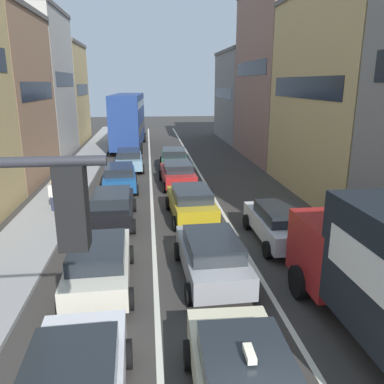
{
  "coord_description": "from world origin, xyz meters",
  "views": [
    {
      "loc": [
        -1.81,
        -3.84,
        6.11
      ],
      "look_at": [
        0.0,
        12.0,
        1.6
      ],
      "focal_mm": 36.31,
      "sensor_mm": 36.0,
      "label": 1
    }
  ],
  "objects_px": {
    "sedan_centre_lane_second": "(212,255)",
    "pedestrian_mid_sidewalk": "(53,194)",
    "sedan_left_lane_fourth": "(120,177)",
    "sedan_left_lane_fifth": "(129,159)",
    "sedan_right_lane_behind_truck": "(280,223)",
    "hatchback_centre_lane_third": "(191,202)",
    "coupe_centre_lane_fourth": "(178,173)",
    "sedan_centre_lane_fifth": "(174,158)",
    "bus_mid_queue_primary": "(128,119)",
    "wagon_left_lane_second": "(99,263)",
    "sedan_left_lane_third": "(112,206)"
  },
  "relations": [
    {
      "from": "wagon_left_lane_second",
      "to": "sedan_left_lane_third",
      "type": "bearing_deg",
      "value": -1.26
    },
    {
      "from": "sedan_centre_lane_second",
      "to": "bus_mid_queue_primary",
      "type": "relative_size",
      "value": 0.41
    },
    {
      "from": "sedan_centre_lane_fifth",
      "to": "pedestrian_mid_sidewalk",
      "type": "bearing_deg",
      "value": 148.08
    },
    {
      "from": "coupe_centre_lane_fourth",
      "to": "hatchback_centre_lane_third",
      "type": "bearing_deg",
      "value": 179.36
    },
    {
      "from": "wagon_left_lane_second",
      "to": "bus_mid_queue_primary",
      "type": "relative_size",
      "value": 0.41
    },
    {
      "from": "hatchback_centre_lane_third",
      "to": "sedan_left_lane_fourth",
      "type": "height_order",
      "value": "same"
    },
    {
      "from": "sedan_right_lane_behind_truck",
      "to": "wagon_left_lane_second",
      "type": "bearing_deg",
      "value": 112.49
    },
    {
      "from": "sedan_left_lane_third",
      "to": "sedan_centre_lane_second",
      "type": "bearing_deg",
      "value": -148.25
    },
    {
      "from": "sedan_left_lane_fifth",
      "to": "sedan_right_lane_behind_truck",
      "type": "distance_m",
      "value": 15.37
    },
    {
      "from": "wagon_left_lane_second",
      "to": "sedan_right_lane_behind_truck",
      "type": "distance_m",
      "value": 7.23
    },
    {
      "from": "wagon_left_lane_second",
      "to": "sedan_left_lane_fourth",
      "type": "relative_size",
      "value": 0.99
    },
    {
      "from": "wagon_left_lane_second",
      "to": "bus_mid_queue_primary",
      "type": "distance_m",
      "value": 26.62
    },
    {
      "from": "sedan_centre_lane_fifth",
      "to": "sedan_centre_lane_second",
      "type": "bearing_deg",
      "value": -177.26
    },
    {
      "from": "bus_mid_queue_primary",
      "to": "pedestrian_mid_sidewalk",
      "type": "xyz_separation_m",
      "value": [
        -2.81,
        -19.08,
        -1.88
      ]
    },
    {
      "from": "coupe_centre_lane_fourth",
      "to": "sedan_centre_lane_fifth",
      "type": "xyz_separation_m",
      "value": [
        0.12,
        4.97,
        0.0
      ]
    },
    {
      "from": "sedan_left_lane_fifth",
      "to": "bus_mid_queue_primary",
      "type": "distance_m",
      "value": 10.01
    },
    {
      "from": "sedan_left_lane_fifth",
      "to": "sedan_right_lane_behind_truck",
      "type": "bearing_deg",
      "value": -157.55
    },
    {
      "from": "sedan_left_lane_fourth",
      "to": "sedan_left_lane_fifth",
      "type": "height_order",
      "value": "same"
    },
    {
      "from": "hatchback_centre_lane_third",
      "to": "sedan_right_lane_behind_truck",
      "type": "relative_size",
      "value": 1.02
    },
    {
      "from": "hatchback_centre_lane_third",
      "to": "sedan_right_lane_behind_truck",
      "type": "bearing_deg",
      "value": -137.28
    },
    {
      "from": "wagon_left_lane_second",
      "to": "sedan_left_lane_fifth",
      "type": "bearing_deg",
      "value": -2.68
    },
    {
      "from": "sedan_left_lane_third",
      "to": "pedestrian_mid_sidewalk",
      "type": "bearing_deg",
      "value": 57.96
    },
    {
      "from": "sedan_left_lane_third",
      "to": "bus_mid_queue_primary",
      "type": "height_order",
      "value": "bus_mid_queue_primary"
    },
    {
      "from": "wagon_left_lane_second",
      "to": "sedan_left_lane_fourth",
      "type": "bearing_deg",
      "value": -1.41
    },
    {
      "from": "sedan_left_lane_fourth",
      "to": "sedan_centre_lane_fifth",
      "type": "relative_size",
      "value": 1.01
    },
    {
      "from": "sedan_centre_lane_fifth",
      "to": "sedan_left_lane_fifth",
      "type": "distance_m",
      "value": 3.25
    },
    {
      "from": "sedan_centre_lane_fifth",
      "to": "hatchback_centre_lane_third",
      "type": "bearing_deg",
      "value": -177.22
    },
    {
      "from": "hatchback_centre_lane_third",
      "to": "pedestrian_mid_sidewalk",
      "type": "height_order",
      "value": "pedestrian_mid_sidewalk"
    },
    {
      "from": "sedan_centre_lane_second",
      "to": "pedestrian_mid_sidewalk",
      "type": "bearing_deg",
      "value": 39.77
    },
    {
      "from": "coupe_centre_lane_fourth",
      "to": "sedan_centre_lane_fifth",
      "type": "distance_m",
      "value": 4.97
    },
    {
      "from": "sedan_centre_lane_fifth",
      "to": "sedan_right_lane_behind_truck",
      "type": "relative_size",
      "value": 1.02
    },
    {
      "from": "sedan_centre_lane_second",
      "to": "sedan_left_lane_fifth",
      "type": "bearing_deg",
      "value": 9.39
    },
    {
      "from": "sedan_left_lane_fourth",
      "to": "hatchback_centre_lane_third",
      "type": "bearing_deg",
      "value": -150.0
    },
    {
      "from": "sedan_centre_lane_second",
      "to": "bus_mid_queue_primary",
      "type": "xyz_separation_m",
      "value": [
        -3.69,
        26.39,
        2.03
      ]
    },
    {
      "from": "hatchback_centre_lane_third",
      "to": "coupe_centre_lane_fourth",
      "type": "xyz_separation_m",
      "value": [
        -0.17,
        5.96,
        0.0
      ]
    },
    {
      "from": "pedestrian_mid_sidewalk",
      "to": "bus_mid_queue_primary",
      "type": "bearing_deg",
      "value": -56.88
    },
    {
      "from": "sedan_centre_lane_second",
      "to": "sedan_centre_lane_fifth",
      "type": "xyz_separation_m",
      "value": [
        -0.06,
        16.7,
        0.0
      ]
    },
    {
      "from": "sedan_left_lane_fourth",
      "to": "sedan_centre_lane_fifth",
      "type": "xyz_separation_m",
      "value": [
        3.57,
        5.45,
        0.0
      ]
    },
    {
      "from": "sedan_left_lane_fourth",
      "to": "sedan_left_lane_fifth",
      "type": "distance_m",
      "value": 5.36
    },
    {
      "from": "sedan_left_lane_third",
      "to": "sedan_centre_lane_fifth",
      "type": "bearing_deg",
      "value": -18.59
    },
    {
      "from": "sedan_centre_lane_fifth",
      "to": "sedan_right_lane_behind_truck",
      "type": "distance_m",
      "value": 14.41
    },
    {
      "from": "wagon_left_lane_second",
      "to": "pedestrian_mid_sidewalk",
      "type": "distance_m",
      "value": 8.04
    },
    {
      "from": "sedan_centre_lane_second",
      "to": "sedan_left_lane_fifth",
      "type": "xyz_separation_m",
      "value": [
        -3.3,
        16.6,
        0.0
      ]
    },
    {
      "from": "sedan_centre_lane_second",
      "to": "coupe_centre_lane_fourth",
      "type": "xyz_separation_m",
      "value": [
        -0.18,
        11.73,
        0.0
      ]
    },
    {
      "from": "sedan_centre_lane_second",
      "to": "hatchback_centre_lane_third",
      "type": "bearing_deg",
      "value": -1.76
    },
    {
      "from": "hatchback_centre_lane_third",
      "to": "sedan_left_lane_third",
      "type": "distance_m",
      "value": 3.57
    },
    {
      "from": "coupe_centre_lane_fourth",
      "to": "sedan_left_lane_fifth",
      "type": "xyz_separation_m",
      "value": [
        -3.13,
        4.87,
        0.0
      ]
    },
    {
      "from": "coupe_centre_lane_fourth",
      "to": "sedan_right_lane_behind_truck",
      "type": "bearing_deg",
      "value": -162.08
    },
    {
      "from": "sedan_left_lane_fourth",
      "to": "pedestrian_mid_sidewalk",
      "type": "bearing_deg",
      "value": 140.49
    },
    {
      "from": "sedan_centre_lane_second",
      "to": "coupe_centre_lane_fourth",
      "type": "distance_m",
      "value": 11.73
    }
  ]
}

